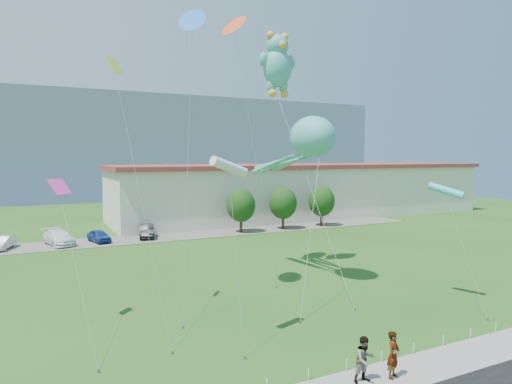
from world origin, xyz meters
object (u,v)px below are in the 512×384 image
parked_car_silver (3,243)px  octopus_kite (304,146)px  pedestrian_left (393,355)px  parked_car_blue (99,236)px  parked_car_white (59,237)px  parked_car_black (146,231)px  warehouse (306,190)px  pedestrian_right (365,359)px  teddy_bear_kite (278,63)px

parked_car_silver → octopus_kite: bearing=-29.7°
parked_car_silver → octopus_kite: 32.86m
pedestrian_left → parked_car_blue: pedestrian_left is taller
pedestrian_left → parked_car_white: (-10.94, 38.17, -0.25)m
parked_car_black → parked_car_white: bearing=-167.8°
parked_car_white → pedestrian_left: bearing=-88.6°
parked_car_silver → parked_car_blue: 9.27m
parked_car_white → parked_car_black: 9.34m
parked_car_blue → parked_car_silver: bearing=164.3°
warehouse → parked_car_black: size_ratio=13.35×
parked_car_white → parked_car_black: (9.34, 0.11, -0.03)m
pedestrian_right → octopus_kite: size_ratio=0.15×
parked_car_black → teddy_bear_kite: teddy_bear_kite is taller
warehouse → pedestrian_left: 53.59m
warehouse → parked_car_white: size_ratio=11.27×
parked_car_silver → teddy_bear_kite: bearing=-24.0°
parked_car_black → teddy_bear_kite: (6.55, -19.29, 16.20)m
octopus_kite → teddy_bear_kite: 8.00m
pedestrian_left → parked_car_blue: 38.49m
warehouse → pedestrian_right: bearing=-120.2°
pedestrian_left → parked_car_blue: size_ratio=0.51×
parked_car_silver → parked_car_black: (14.55, 0.13, 0.10)m
octopus_kite → teddy_bear_kite: size_ratio=0.65×
pedestrian_right → parked_car_black: 38.05m
pedestrian_right → parked_car_black: size_ratio=0.42×
warehouse → pedestrian_right: size_ratio=31.65×
parked_car_blue → parked_car_black: size_ratio=0.86×
pedestrian_right → teddy_bear_kite: 25.41m
octopus_kite → parked_car_silver: bearing=132.1°
pedestrian_left → parked_car_black: size_ratio=0.44×
pedestrian_left → octopus_kite: bearing=45.7°
parked_car_white → octopus_kite: bearing=-70.4°
teddy_bear_kite → octopus_kite: bearing=-90.4°
pedestrian_right → parked_car_white: 39.14m
parked_car_silver → parked_car_black: size_ratio=0.87×
parked_car_silver → parked_car_blue: parked_car_blue is taller
pedestrian_left → pedestrian_right: bearing=144.0°
pedestrian_right → parked_car_white: bearing=105.6°
pedestrian_left → parked_car_silver: (-16.16, 38.15, -0.38)m
warehouse → parked_car_white: bearing=-166.7°
warehouse → pedestrian_right: (-27.13, -46.64, -3.06)m
pedestrian_left → parked_car_black: bearing=66.5°
pedestrian_left → parked_car_white: size_ratio=0.37×
parked_car_black → octopus_kite: size_ratio=0.36×
octopus_kite → parked_car_white: bearing=124.2°
octopus_kite → teddy_bear_kite: teddy_bear_kite is taller
parked_car_silver → parked_car_white: (5.21, 0.02, 0.13)m
parked_car_blue → octopus_kite: (11.81, -23.06, 9.48)m
warehouse → pedestrian_left: warehouse is taller
pedestrian_left → octopus_kite: size_ratio=0.16×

